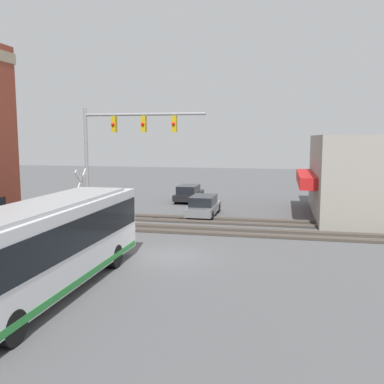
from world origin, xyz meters
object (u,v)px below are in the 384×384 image
at_px(crossing_signal, 82,196).
at_px(parked_car_grey, 204,206).
at_px(city_bus, 47,244).
at_px(pedestrian_at_crossing, 97,225).
at_px(parked_car_black, 189,194).

bearing_deg(crossing_signal, parked_car_grey, -36.34).
distance_m(city_bus, pedestrian_at_crossing, 8.07).
bearing_deg(crossing_signal, parked_car_black, -11.76).
relative_size(parked_car_grey, parked_car_black, 1.00).
bearing_deg(parked_car_black, parked_car_grey, -159.02).
bearing_deg(pedestrian_at_crossing, parked_car_black, -6.50).
height_order(crossing_signal, pedestrian_at_crossing, crossing_signal).
relative_size(city_bus, crossing_signal, 2.93).
height_order(city_bus, parked_car_grey, city_bus).
bearing_deg(pedestrian_at_crossing, parked_car_grey, -27.14).
xyz_separation_m(city_bus, crossing_signal, (8.67, 3.00, 0.48)).
bearing_deg(parked_car_black, city_bus, 180.00).
xyz_separation_m(crossing_signal, parked_car_grey, (7.61, -5.60, -1.61)).
height_order(parked_car_black, pedestrian_at_crossing, pedestrian_at_crossing).
distance_m(crossing_signal, parked_car_black, 14.79).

